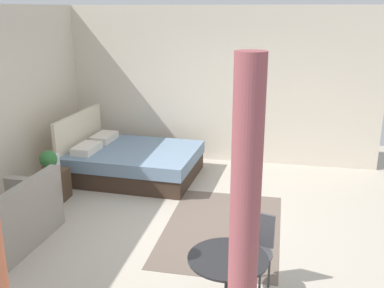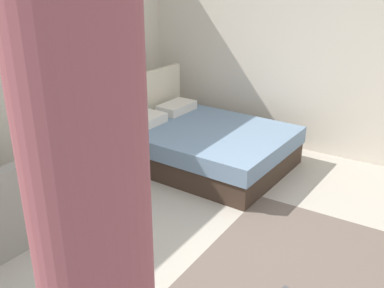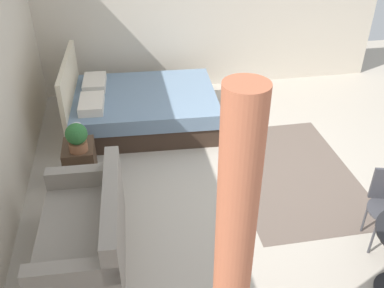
{
  "view_description": "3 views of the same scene",
  "coord_description": "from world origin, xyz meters",
  "px_view_note": "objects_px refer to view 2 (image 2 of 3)",
  "views": [
    {
      "loc": [
        -5.21,
        -1.11,
        2.77
      ],
      "look_at": [
        0.68,
        0.09,
        0.92
      ],
      "focal_mm": 41.59,
      "sensor_mm": 36.0,
      "label": 1
    },
    {
      "loc": [
        -2.97,
        -1.4,
        2.44
      ],
      "look_at": [
        0.61,
        0.86,
        0.69
      ],
      "focal_mm": 41.48,
      "sensor_mm": 36.0,
      "label": 2
    },
    {
      "loc": [
        -4.02,
        1.54,
        3.26
      ],
      "look_at": [
        -0.22,
        0.86,
        0.73
      ],
      "focal_mm": 40.12,
      "sensor_mm": 36.0,
      "label": 3
    }
  ],
  "objects_px": {
    "nightstand": "(89,165)",
    "potted_plant": "(81,135)",
    "bed": "(201,143)",
    "vase": "(95,134)"
  },
  "relations": [
    {
      "from": "nightstand",
      "to": "potted_plant",
      "type": "height_order",
      "value": "potted_plant"
    },
    {
      "from": "potted_plant",
      "to": "nightstand",
      "type": "bearing_deg",
      "value": 12.78
    },
    {
      "from": "vase",
      "to": "bed",
      "type": "bearing_deg",
      "value": -36.91
    },
    {
      "from": "nightstand",
      "to": "vase",
      "type": "relative_size",
      "value": 2.09
    },
    {
      "from": "bed",
      "to": "potted_plant",
      "type": "xyz_separation_m",
      "value": [
        -1.29,
        0.79,
        0.37
      ]
    },
    {
      "from": "bed",
      "to": "vase",
      "type": "bearing_deg",
      "value": 143.09
    },
    {
      "from": "nightstand",
      "to": "potted_plant",
      "type": "xyz_separation_m",
      "value": [
        -0.1,
        -0.02,
        0.42
      ]
    },
    {
      "from": "nightstand",
      "to": "vase",
      "type": "height_order",
      "value": "vase"
    },
    {
      "from": "potted_plant",
      "to": "vase",
      "type": "height_order",
      "value": "potted_plant"
    },
    {
      "from": "bed",
      "to": "nightstand",
      "type": "height_order",
      "value": "bed"
    }
  ]
}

